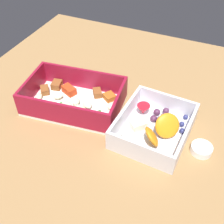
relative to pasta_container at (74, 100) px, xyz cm
name	(u,v)px	position (x,y,z in cm)	size (l,w,h in cm)	color
table_surface	(121,123)	(11.35, 0.04, -2.78)	(80.00, 80.00, 2.00)	#9E7547
pasta_container	(74,100)	(0.00, 0.00, 0.00)	(22.25, 15.48, 5.73)	white
fruit_bowl	(154,127)	(18.77, -0.96, -0.07)	(14.34, 16.67, 5.55)	white
paper_cup_liner	(201,149)	(28.63, -1.87, -1.04)	(4.04, 4.04, 1.49)	white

